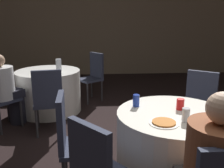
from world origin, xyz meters
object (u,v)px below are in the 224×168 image
Objects in this scene: person_white_shirt at (6,90)px; pizza_plate_near at (164,123)px; table_near at (173,148)px; soda_can_blue at (136,101)px; chair_far_south at (48,97)px; bottle_far at (59,65)px; chair_near_west at (72,136)px; chair_far_northeast at (93,73)px; chair_near_northeast at (199,102)px; table_far at (49,91)px; soda_can_silver at (186,115)px.

person_white_shirt is 4.36× the size of pizza_plate_near.
soda_can_blue is (-0.33, 0.21, 0.42)m from table_near.
bottle_far is at bearing 77.21° from chair_far_south.
chair_near_west is 1.86m from person_white_shirt.
person_white_shirt is 0.91m from bottle_far.
chair_far_northeast is 1.74m from person_white_shirt.
chair_near_northeast is at bearing 24.55° from person_white_shirt.
chair_far_northeast is 2.94m from pizza_plate_near.
table_far is 5.02× the size of bottle_far.
pizza_plate_near is (0.79, -0.17, 0.18)m from chair_near_west.
chair_near_northeast and chair_far_south have the same top height.
table_far is (-1.54, 2.07, 0.00)m from table_near.
table_far is at bearing 122.81° from soda_can_blue.
pizza_plate_near is 0.47m from soda_can_blue.
bottle_far is (-0.56, -0.69, 0.28)m from chair_far_northeast.
chair_near_northeast is 7.66× the size of soda_can_silver.
bottle_far reaches higher than table_far.
chair_far_northeast is 2.97m from soda_can_silver.
person_white_shirt is at bearing 137.98° from pizza_plate_near.
soda_can_silver is at bearing 78.11° from chair_near_west.
table_far is 0.98m from chair_far_northeast.
person_white_shirt is (-1.08, 1.52, 0.02)m from chair_near_west.
table_near is 0.47m from soda_can_silver.
soda_can_silver is at bearing 158.94° from chair_far_northeast.
chair_near_northeast is (1.53, 0.83, 0.00)m from chair_near_west.
bottle_far reaches higher than pizza_plate_near.
soda_can_blue is 0.57× the size of bottle_far.
bottle_far is at bearing -29.18° from table_far.
bottle_far is (0.21, -0.12, 0.47)m from table_far.
chair_far_northeast reaches higher than pizza_plate_near.
chair_near_west is 2.07m from bottle_far.
chair_near_northeast is 1.00× the size of chair_far_northeast.
chair_near_west is 4.33× the size of bottle_far.
chair_far_south reaches higher than pizza_plate_near.
chair_far_northeast is at bearing 36.61° from table_far.
soda_can_silver is at bearing 97.24° from chair_near_northeast.
chair_far_south is 1.83m from pizza_plate_near.
pizza_plate_near is (1.37, -2.30, 0.37)m from table_far.
bottle_far is at bearing 74.47° from person_white_shirt.
chair_near_west is 1.02m from soda_can_silver.
chair_near_west is at bearing 65.01° from chair_near_northeast.
soda_can_silver is 0.54m from soda_can_blue.
chair_far_northeast is (0.19, 2.71, 0.00)m from chair_near_west.
chair_near_northeast is at bearing 60.82° from soda_can_silver.
chair_far_south is at bearing 121.52° from chair_far_northeast.
chair_far_south is at bearing 136.40° from soda_can_silver.
chair_near_northeast is at bearing 53.57° from pizza_plate_near.
soda_can_blue is (1.04, -0.92, 0.23)m from chair_far_south.
chair_far_south is at bearing 131.65° from pizza_plate_near.
soda_can_silver is 1.00× the size of soda_can_blue.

